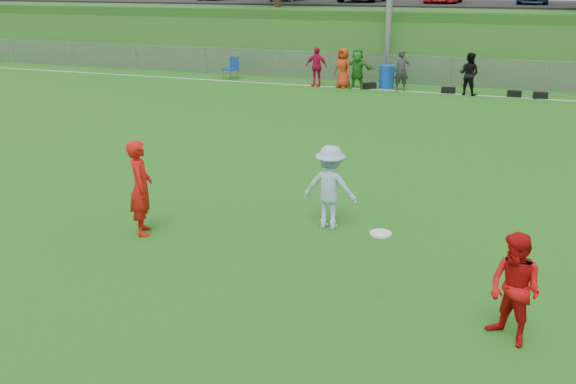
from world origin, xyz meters
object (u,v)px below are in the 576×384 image
at_px(player_red_center, 515,289).
at_px(frisbee, 381,234).
at_px(player_blue, 330,187).
at_px(recycling_bin, 387,77).
at_px(player_red_left, 141,188).

height_order(player_red_center, frisbee, player_red_center).
bearing_deg(player_blue, frisbee, 119.47).
distance_m(player_red_center, recycling_bin, 20.43).
height_order(player_red_left, frisbee, player_red_left).
bearing_deg(player_red_left, player_red_center, -133.44).
xyz_separation_m(player_red_left, player_blue, (3.17, 1.48, -0.09)).
distance_m(frisbee, recycling_bin, 19.73).
xyz_separation_m(player_blue, recycling_bin, (-2.38, 16.52, -0.32)).
bearing_deg(recycling_bin, player_red_left, -92.51).
height_order(player_blue, recycling_bin, player_blue).
height_order(player_red_left, player_red_center, player_red_left).
height_order(player_red_center, recycling_bin, player_red_center).
xyz_separation_m(frisbee, recycling_bin, (-3.94, 19.32, -0.68)).
height_order(player_red_center, player_blue, player_blue).
bearing_deg(frisbee, recycling_bin, 101.52).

